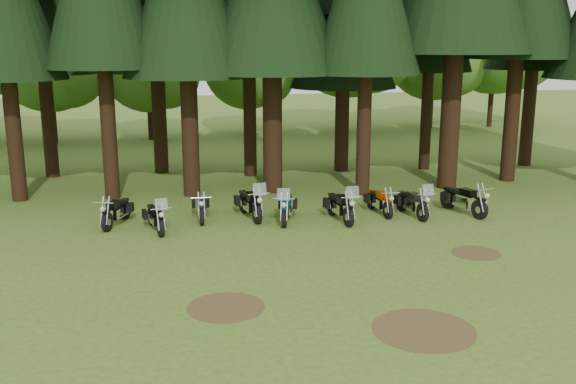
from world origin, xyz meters
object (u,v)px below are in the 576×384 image
motorcycle_4 (286,208)px  motorcycle_3 (250,204)px  motorcycle_1 (156,218)px  motorcycle_5 (340,207)px  motorcycle_7 (412,204)px  motorcycle_0 (116,212)px  motorcycle_8 (463,201)px  motorcycle_6 (379,202)px  motorcycle_2 (201,207)px

motorcycle_4 → motorcycle_3: bearing=166.0°
motorcycle_1 → motorcycle_4: motorcycle_4 is taller
motorcycle_3 → motorcycle_5: (2.97, -0.95, -0.01)m
motorcycle_7 → motorcycle_4: bearing=170.1°
motorcycle_0 → motorcycle_1: motorcycle_1 is taller
motorcycle_1 → motorcycle_8: size_ratio=0.91×
motorcycle_6 → motorcycle_4: bearing=-179.2°
motorcycle_4 → motorcycle_5: 1.84m
motorcycle_7 → motorcycle_6: bearing=144.3°
motorcycle_7 → motorcycle_8: bearing=-8.5°
motorcycle_4 → motorcycle_7: (4.45, -0.19, -0.01)m
motorcycle_2 → motorcycle_3: motorcycle_3 is taller
motorcycle_3 → motorcycle_4: size_ratio=1.07×
motorcycle_2 → motorcycle_8: 9.25m
motorcycle_4 → motorcycle_5: size_ratio=0.95×
motorcycle_5 → motorcycle_7: bearing=-3.3°
motorcycle_2 → motorcycle_3: bearing=-4.0°
motorcycle_0 → motorcycle_1: size_ratio=1.00×
motorcycle_1 → motorcycle_4: bearing=-8.0°
motorcycle_5 → motorcycle_7: size_ratio=1.06×
motorcycle_5 → motorcycle_3: bearing=156.8°
motorcycle_1 → motorcycle_4: 4.36m
motorcycle_5 → motorcycle_8: size_ratio=1.02×
motorcycle_0 → motorcycle_1: 1.60m
motorcycle_7 → motorcycle_8: (1.91, -0.04, 0.02)m
motorcycle_4 → motorcycle_7: bearing=13.3°
motorcycle_2 → motorcycle_4: size_ratio=0.95×
motorcycle_1 → motorcycle_2: bearing=24.8°
motorcycle_0 → motorcycle_6: motorcycle_0 is taller
motorcycle_2 → motorcycle_7: motorcycle_7 is taller
motorcycle_1 → motorcycle_7: 8.80m
motorcycle_4 → motorcycle_8: bearing=13.7°
motorcycle_6 → motorcycle_7: (1.01, -0.54, 0.03)m
motorcycle_1 → motorcycle_8: (10.71, 0.09, 0.05)m
motorcycle_7 → motorcycle_8: size_ratio=0.96×
motorcycle_0 → motorcycle_4: bearing=13.4°
motorcycle_6 → motorcycle_8: motorcycle_8 is taller
motorcycle_2 → motorcycle_7: size_ratio=0.96×
motorcycle_0 → motorcycle_3: size_ratio=0.88×
motorcycle_1 → motorcycle_2: 1.91m
motorcycle_6 → motorcycle_7: bearing=-33.3°
motorcycle_1 → motorcycle_2: (1.52, 1.15, -0.00)m
motorcycle_1 → motorcycle_7: (8.80, 0.13, 0.02)m
motorcycle_1 → motorcycle_5: bearing=-12.0°
motorcycle_3 → motorcycle_7: size_ratio=1.08×
motorcycle_4 → motorcycle_0: bearing=-170.6°
motorcycle_3 → motorcycle_8: size_ratio=1.04×
motorcycle_2 → motorcycle_6: motorcycle_2 is taller
motorcycle_4 → motorcycle_7: 4.45m
motorcycle_3 → motorcycle_8: motorcycle_3 is taller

